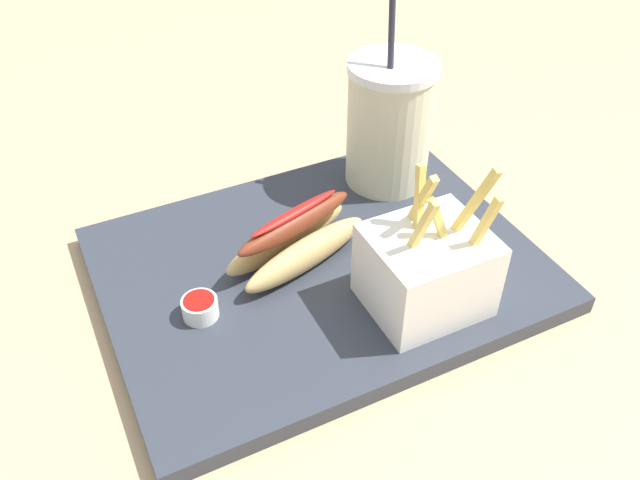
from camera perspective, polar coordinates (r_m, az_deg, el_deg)
ground_plane at (r=0.73m, az=0.00°, el=-3.62°), size 2.40×2.40×0.02m
food_tray at (r=0.71m, az=0.00°, el=-2.46°), size 0.44×0.34×0.02m
soda_cup at (r=0.79m, az=5.91°, el=9.85°), size 0.10×0.10×0.23m
fries_basket at (r=0.64m, az=9.04°, el=-2.47°), size 0.11×0.10×0.15m
hot_dog_1 at (r=0.69m, az=-2.08°, el=0.08°), size 0.17×0.10×0.06m
ketchup_cup_1 at (r=0.71m, az=12.63°, el=-1.37°), size 0.04×0.04×0.02m
ketchup_cup_2 at (r=0.65m, az=-10.18°, el=-5.62°), size 0.03×0.03×0.02m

